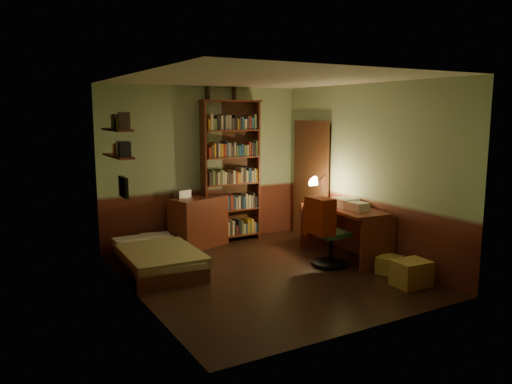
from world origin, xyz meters
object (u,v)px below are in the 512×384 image
dresser (199,222)px  cardboard_box_a (411,273)px  desk_lamp (323,183)px  cardboard_box_b (390,265)px  mini_stereo (182,193)px  office_chair (331,229)px  bookshelf (231,172)px  bed (157,251)px  desk (345,232)px

dresser → cardboard_box_a: size_ratio=2.11×
desk_lamp → cardboard_box_b: size_ratio=1.64×
mini_stereo → cardboard_box_b: (1.94, -2.69, -0.77)m
mini_stereo → office_chair: bearing=-68.4°
bookshelf → cardboard_box_b: size_ratio=7.14×
bed → desk_lamp: (2.70, -0.24, 0.80)m
bookshelf → cardboard_box_a: bearing=-65.5°
dresser → mini_stereo: mini_stereo is taller
bed → office_chair: office_chair is taller
dresser → office_chair: (1.22, -1.89, 0.12)m
mini_stereo → cardboard_box_b: 3.41m
bookshelf → desk_lamp: (1.08, -1.12, -0.13)m
bed → desk: size_ratio=1.18×
dresser → desk_lamp: desk_lamp is taller
desk → cardboard_box_a: bearing=-86.9°
dresser → cardboard_box_a: dresser is taller
bed → cardboard_box_b: (2.69, -1.77, -0.14)m
desk_lamp → cardboard_box_a: size_ratio=1.25×
desk_lamp → cardboard_box_a: 2.23m
desk_lamp → bed: bearing=-172.9°
bed → cardboard_box_b: size_ratio=5.20×
desk_lamp → cardboard_box_b: 1.80m
bed → bookshelf: 2.06m
mini_stereo → office_chair: 2.51m
bookshelf → bed: bearing=-143.7°
dresser → desk: dresser is taller
desk → dresser: bearing=140.1°
desk → cardboard_box_a: (-0.07, -1.39, -0.23)m
dresser → cardboard_box_a: (1.58, -3.07, -0.25)m
bed → cardboard_box_a: size_ratio=3.97×
dresser → bookshelf: 1.01m
desk → desk_lamp: size_ratio=2.69×
desk → cardboard_box_b: (0.06, -0.88, -0.28)m
desk_lamp → cardboard_box_b: (-0.01, -1.53, -0.94)m
desk_lamp → cardboard_box_b: desk_lamp is taller
mini_stereo → bookshelf: bearing=-16.7°
dresser → desk: bearing=-65.4°
bed → desk: bearing=-14.0°
bookshelf → desk_lamp: bookshelf is taller
dresser → bookshelf: size_ratio=0.39×
cardboard_box_b → office_chair: bearing=125.8°
office_chair → cardboard_box_b: 0.93m
mini_stereo → cardboard_box_a: size_ratio=0.53×
dresser → desk_lamp: 2.11m
bed → cardboard_box_a: bearing=-36.9°
dresser → desk_lamp: bearing=-50.8°
desk_lamp → office_chair: size_ratio=0.51×
bookshelf → cardboard_box_a: bookshelf is taller
dresser → desk: 2.36m
bookshelf → cardboard_box_b: bookshelf is taller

